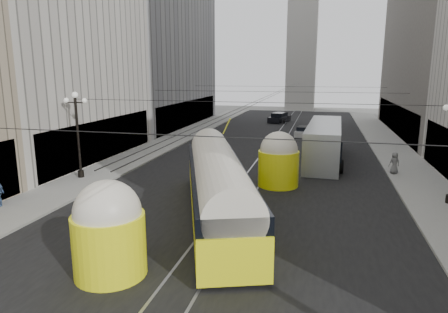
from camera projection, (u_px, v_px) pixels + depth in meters
The scene contains 14 objects.
road at pixel (272, 151), 40.95m from camera, with size 20.00×85.00×0.02m, color black.
sidewalk_left at pixel (174, 140), 47.07m from camera, with size 4.00×72.00×0.15m, color gray.
sidewalk_right at pixel (391, 149), 41.44m from camera, with size 4.00×72.00×0.15m, color gray.
rail_left at pixel (265, 150), 41.12m from camera, with size 0.12×85.00×0.04m, color gray.
rail_right at pixel (279, 151), 40.77m from camera, with size 0.12×85.00×0.04m, color gray.
building_left_far at pixel (149, 26), 57.36m from camera, with size 12.60×28.60×28.60m.
distant_tower at pixel (302, 37), 82.90m from camera, with size 6.00×6.00×31.36m.
lamppost_left_mid at pixel (78, 130), 29.36m from camera, with size 1.86×0.44×6.37m.
catenary at pixel (273, 93), 38.73m from camera, with size 25.00×72.00×0.23m.
streetcar at pixel (218, 184), 21.77m from camera, with size 7.92×17.12×3.95m.
city_bus at pixel (324, 140), 35.94m from camera, with size 3.27×13.45×3.39m.
sedan_white_far at pixel (304, 132), 49.72m from camera, with size 2.14×4.15×1.25m.
sedan_dark_far at pixel (279, 118), 63.47m from camera, with size 3.34×5.23×1.53m.
pedestrian_sidewalk_right at pixel (394, 163), 31.03m from camera, with size 0.83×0.51×1.69m, color slate.
Camera 1 is at (4.87, -7.68, 7.97)m, focal length 32.00 mm.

